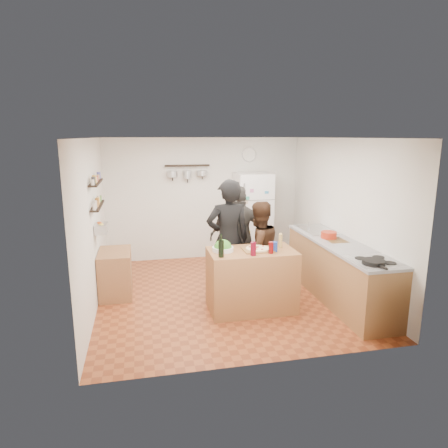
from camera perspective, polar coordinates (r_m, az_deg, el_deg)
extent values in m
plane|color=brown|center=(6.64, 0.18, -9.92)|extent=(4.20, 4.20, 0.00)
plane|color=white|center=(6.14, 0.20, 12.20)|extent=(4.20, 4.20, 0.00)
plane|color=silver|center=(8.30, -2.86, 3.59)|extent=(4.00, 0.00, 4.00)
plane|color=silver|center=(6.18, -18.27, -0.12)|extent=(0.00, 4.20, 4.20)
plane|color=silver|center=(6.96, 16.51, 1.36)|extent=(0.00, 4.20, 4.20)
cube|color=#9D5E39|center=(5.94, 3.94, -7.99)|extent=(1.25, 0.72, 0.91)
cube|color=brown|center=(5.80, 4.83, -3.69)|extent=(0.42, 0.34, 0.02)
cylinder|color=beige|center=(5.79, 4.83, -3.51)|extent=(0.34, 0.34, 0.02)
cylinder|color=silver|center=(5.74, -0.17, -3.60)|extent=(0.31, 0.31, 0.06)
cylinder|color=black|center=(5.45, -0.41, -3.55)|extent=(0.08, 0.08, 0.23)
cylinder|color=#570717|center=(5.54, 4.21, -3.55)|extent=(0.08, 0.08, 0.19)
cylinder|color=#5D0709|center=(5.66, 6.73, -3.38)|extent=(0.07, 0.07, 0.17)
cylinder|color=#B08E4A|center=(5.96, 8.06, -2.55)|extent=(0.06, 0.06, 0.18)
cylinder|color=navy|center=(5.76, 7.23, -3.24)|extent=(0.09, 0.09, 0.14)
imported|color=black|center=(6.23, 0.59, -2.25)|extent=(0.71, 0.48, 1.89)
imported|color=black|center=(6.29, 4.92, -3.76)|extent=(0.90, 0.80, 1.55)
imported|color=#2D2B28|center=(6.74, 2.26, -1.85)|extent=(1.08, 0.62, 1.73)
cube|color=#9E7042|center=(6.56, 16.02, -6.53)|extent=(0.63, 2.63, 0.90)
cube|color=white|center=(5.64, 20.79, -5.05)|extent=(0.60, 0.62, 0.02)
cylinder|color=black|center=(5.48, 20.59, -5.12)|extent=(0.29, 0.29, 0.06)
cube|color=silver|center=(7.16, 13.10, -0.89)|extent=(0.50, 0.80, 0.03)
cube|color=brown|center=(6.56, 15.63, -2.30)|extent=(0.30, 0.40, 0.02)
cylinder|color=#AB2913|center=(6.64, 14.74, -1.51)|extent=(0.25, 0.25, 0.10)
cube|color=white|center=(8.23, 4.10, 1.02)|extent=(0.70, 0.68, 1.80)
cylinder|color=silver|center=(8.39, 3.61, 9.86)|extent=(0.30, 0.03, 0.30)
cube|color=black|center=(6.32, -17.60, 2.51)|extent=(0.12, 1.00, 0.02)
cube|color=black|center=(6.27, -17.81, 5.66)|extent=(0.12, 1.00, 0.02)
cube|color=silver|center=(6.38, -17.13, -0.57)|extent=(0.18, 0.35, 0.14)
cube|color=#9E6942|center=(6.71, -15.23, -6.80)|extent=(0.50, 0.80, 0.73)
cube|color=black|center=(8.08, -5.28, 8.31)|extent=(0.90, 0.04, 0.04)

